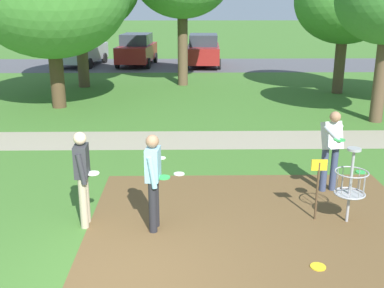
{
  "coord_description": "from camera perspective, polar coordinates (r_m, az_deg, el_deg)",
  "views": [
    {
      "loc": [
        0.97,
        -5.82,
        3.86
      ],
      "look_at": [
        1.12,
        3.28,
        1.0
      ],
      "focal_mm": 43.73,
      "sensor_mm": 36.0,
      "label": 1
    }
  ],
  "objects": [
    {
      "name": "frisbee_mid_grass",
      "position": [
        11.77,
        -3.73,
        -1.7
      ],
      "size": [
        0.21,
        0.21,
        0.02
      ],
      "primitive_type": "cylinder",
      "color": "white",
      "rests_on": "ground"
    },
    {
      "name": "dirt_tee_pad",
      "position": [
        8.62,
        7.75,
        -9.3
      ],
      "size": [
        5.97,
        4.57,
        0.01
      ],
      "primitive_type": "cube",
      "color": "brown",
      "rests_on": "ground"
    },
    {
      "name": "ground_plane",
      "position": [
        7.05,
        -9.06,
        -16.0
      ],
      "size": [
        160.0,
        160.0,
        0.0
      ],
      "primitive_type": "plane",
      "color": "#3D6B28"
    },
    {
      "name": "parked_car_center_right",
      "position": [
        27.83,
        1.4,
        11.36
      ],
      "size": [
        2.13,
        4.28,
        1.84
      ],
      "color": "maroon",
      "rests_on": "ground"
    },
    {
      "name": "player_waiting_left",
      "position": [
        9.89,
        16.64,
        -0.2
      ],
      "size": [
        0.43,
        1.16,
        1.71
      ],
      "color": "#384260",
      "rests_on": "ground"
    },
    {
      "name": "player_foreground_watching",
      "position": [
        8.26,
        -13.2,
        -3.53
      ],
      "size": [
        0.41,
        0.47,
        1.71
      ],
      "color": "tan",
      "rests_on": "ground"
    },
    {
      "name": "player_throwing",
      "position": [
        7.92,
        -4.73,
        -4.04
      ],
      "size": [
        0.42,
        0.48,
        1.71
      ],
      "color": "#232328",
      "rests_on": "ground"
    },
    {
      "name": "frisbee_scattered_b",
      "position": [
        10.7,
        -1.59,
        -3.66
      ],
      "size": [
        0.25,
        0.25,
        0.02
      ],
      "primitive_type": "cylinder",
      "color": "white",
      "rests_on": "ground"
    },
    {
      "name": "frisbee_scattered_a",
      "position": [
        7.47,
        15.12,
        -14.26
      ],
      "size": [
        0.24,
        0.24,
        0.02
      ],
      "primitive_type": "cylinder",
      "color": "gold",
      "rests_on": "ground"
    },
    {
      "name": "tree_mid_left",
      "position": [
        20.49,
        18.21,
        16.27
      ],
      "size": [
        4.06,
        4.06,
        5.49
      ],
      "color": "brown",
      "rests_on": "ground"
    },
    {
      "name": "frisbee_near_basket",
      "position": [
        11.48,
        19.89,
        -3.25
      ],
      "size": [
        0.23,
        0.23,
        0.02
      ],
      "primitive_type": "cylinder",
      "color": "green",
      "rests_on": "ground"
    },
    {
      "name": "disc_golf_basket",
      "position": [
        8.68,
        18.39,
        -4.46
      ],
      "size": [
        0.98,
        0.58,
        1.39
      ],
      "color": "#9E9EA3",
      "rests_on": "ground"
    },
    {
      "name": "gravel_path",
      "position": [
        13.29,
        -5.11,
        0.49
      ],
      "size": [
        40.0,
        1.78,
        0.0
      ],
      "primitive_type": "cube",
      "color": "gray",
      "rests_on": "ground"
    },
    {
      "name": "parked_car_leftmost",
      "position": [
        28.85,
        -13.25,
        11.12
      ],
      "size": [
        2.47,
        4.44,
        1.84
      ],
      "color": "#B2B7BC",
      "rests_on": "ground"
    },
    {
      "name": "parking_lot_strip",
      "position": [
        28.43,
        -2.96,
        9.6
      ],
      "size": [
        36.0,
        6.0,
        0.01
      ],
      "primitive_type": "cube",
      "color": "#4C4C51",
      "rests_on": "ground"
    },
    {
      "name": "parked_car_center_left",
      "position": [
        28.41,
        -6.75,
        11.37
      ],
      "size": [
        2.28,
        4.35,
        1.84
      ],
      "color": "maroon",
      "rests_on": "ground"
    }
  ]
}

